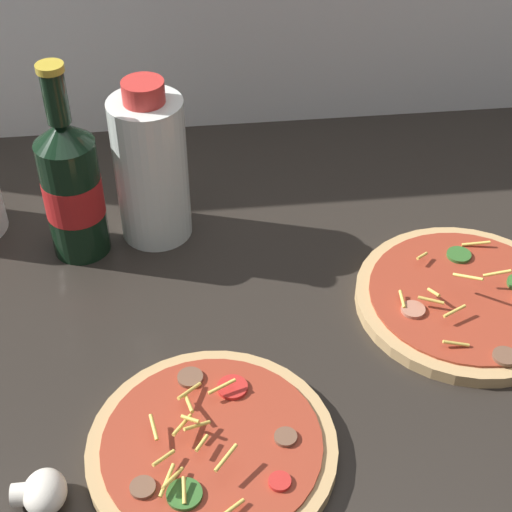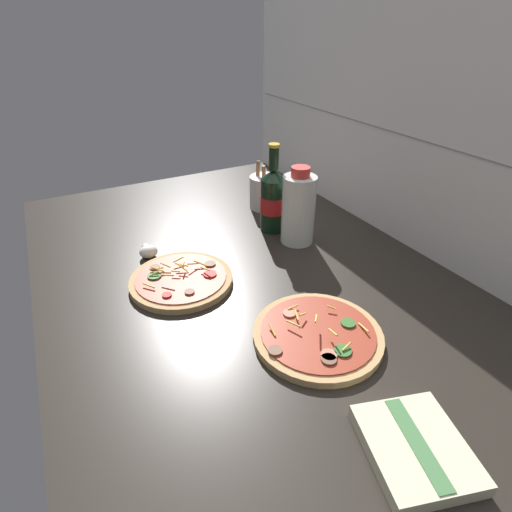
% 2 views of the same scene
% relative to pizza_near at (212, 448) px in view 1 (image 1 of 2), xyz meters
% --- Properties ---
extents(counter_slab, '(1.60, 0.90, 0.03)m').
position_rel_pizza_near_xyz_m(counter_slab, '(0.11, 0.14, -0.02)').
color(counter_slab, '#28231E').
rests_on(counter_slab, ground).
extents(pizza_near, '(0.23, 0.23, 0.04)m').
position_rel_pizza_near_xyz_m(pizza_near, '(0.00, 0.00, 0.00)').
color(pizza_near, tan).
rests_on(pizza_near, counter_slab).
extents(pizza_far, '(0.25, 0.25, 0.05)m').
position_rel_pizza_near_xyz_m(pizza_far, '(0.30, 0.17, 0.00)').
color(pizza_far, tan).
rests_on(pizza_far, counter_slab).
extents(beer_bottle, '(0.07, 0.07, 0.25)m').
position_rel_pizza_near_xyz_m(beer_bottle, '(-0.14, 0.32, 0.08)').
color(beer_bottle, black).
rests_on(beer_bottle, counter_slab).
extents(oil_bottle, '(0.09, 0.09, 0.21)m').
position_rel_pizza_near_xyz_m(oil_bottle, '(-0.05, 0.34, 0.09)').
color(oil_bottle, silver).
rests_on(oil_bottle, counter_slab).
extents(mushroom_left, '(0.05, 0.05, 0.03)m').
position_rel_pizza_near_xyz_m(mushroom_left, '(-0.15, -0.04, 0.01)').
color(mushroom_left, white).
rests_on(mushroom_left, counter_slab).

